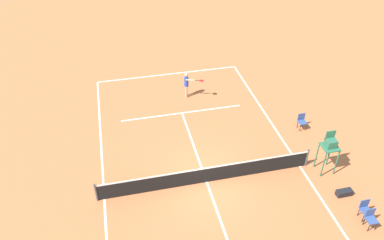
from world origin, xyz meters
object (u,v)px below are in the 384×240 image
tennis_ball (166,105)px  courtside_chair_far (365,209)px  courtside_chair_mid (302,121)px  umpire_chair (330,146)px  courtside_chair_near (371,218)px  player_serving (187,83)px  equipment_bag (344,193)px

tennis_ball → courtside_chair_far: bearing=123.5°
courtside_chair_mid → courtside_chair_far: size_ratio=1.00×
umpire_chair → courtside_chair_far: size_ratio=2.54×
courtside_chair_far → umpire_chair: bearing=-85.6°
courtside_chair_near → courtside_chair_mid: (-0.24, -7.09, 0.00)m
umpire_chair → courtside_chair_mid: 3.67m
player_serving → courtside_chair_far: size_ratio=1.83×
umpire_chair → equipment_bag: 2.28m
courtside_chair_far → equipment_bag: 1.41m
courtside_chair_far → tennis_ball: bearing=-56.5°
umpire_chair → courtside_chair_far: umpire_chair is taller
player_serving → tennis_ball: player_serving is taller
player_serving → courtside_chair_near: player_serving is taller
player_serving → courtside_chair_near: bearing=43.9°
player_serving → equipment_bag: player_serving is taller
courtside_chair_mid → umpire_chair: bearing=82.9°
courtside_chair_near → courtside_chair_far: bearing=-95.7°
courtside_chair_mid → courtside_chair_far: 6.60m
umpire_chair → equipment_bag: umpire_chair is taller
player_serving → courtside_chair_far: player_serving is taller
equipment_bag → courtside_chair_far: bearing=95.1°
courtside_chair_mid → courtside_chair_near: bearing=88.0°
player_serving → courtside_chair_far: (-5.55, 11.37, -0.50)m
tennis_ball → equipment_bag: size_ratio=0.09×
player_serving → courtside_chair_mid: (-5.74, 4.77, -0.50)m
courtside_chair_mid → equipment_bag: 5.26m
player_serving → umpire_chair: (-5.31, 8.26, 0.57)m
courtside_chair_far → player_serving: bearing=-64.0°
tennis_ball → courtside_chair_mid: size_ratio=0.07×
player_serving → courtside_chair_mid: player_serving is taller
courtside_chair_mid → courtside_chair_far: same height
umpire_chair → player_serving: bearing=-57.3°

